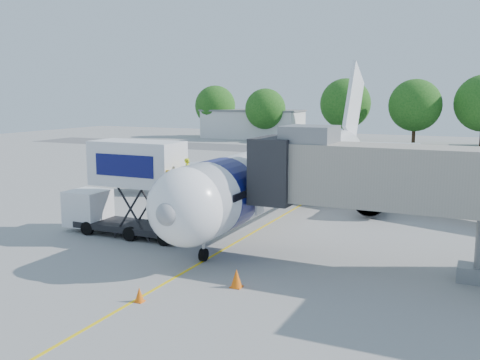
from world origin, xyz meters
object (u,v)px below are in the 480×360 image
at_px(aircraft, 296,168).
at_px(ground_tug, 190,324).
at_px(jet_bridge, 382,177).
at_px(catering_hiloader, 128,188).

relative_size(aircraft, ground_tug, 9.74).
bearing_deg(jet_bridge, catering_hiloader, -179.99).
distance_m(aircraft, ground_tug, 22.20).
height_order(aircraft, ground_tug, aircraft).
bearing_deg(catering_hiloader, aircraft, 60.58).
bearing_deg(jet_bridge, ground_tug, -110.59).
bearing_deg(jet_bridge, aircraft, 125.70).
xyz_separation_m(aircraft, catering_hiloader, (-6.27, -11.12, -0.19)).
distance_m(catering_hiloader, ground_tug, 14.90).
relative_size(jet_bridge, ground_tug, 3.59).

